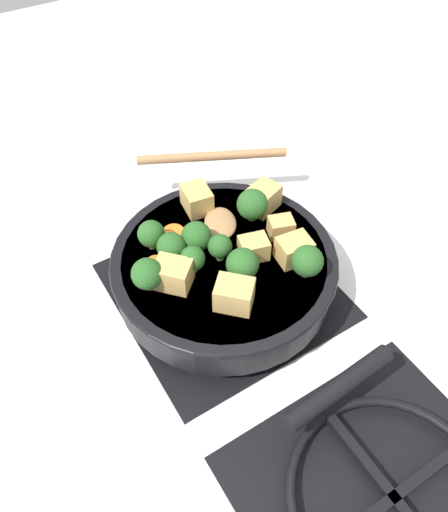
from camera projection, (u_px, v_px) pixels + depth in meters
ground_plane at (224, 291)px, 0.77m from camera, size 2.40×2.40×0.00m
front_burner_grate at (224, 286)px, 0.77m from camera, size 0.31×0.31×0.03m
rear_burner_grate at (391, 500)px, 0.56m from camera, size 0.31×0.31×0.03m
skillet_pan at (225, 268)px, 0.73m from camera, size 0.33×0.42×0.06m
wooden_spoon at (215, 182)px, 0.81m from camera, size 0.24×0.25×0.02m
tofu_cube_center_large at (197, 199)px, 0.76m from camera, size 0.04×0.05×0.04m
tofu_cube_near_handle at (263, 198)px, 0.77m from camera, size 0.06×0.05×0.04m
tofu_cube_east_chunk at (294, 250)px, 0.70m from camera, size 0.05×0.04×0.04m
tofu_cube_west_chunk at (234, 295)px, 0.64m from camera, size 0.06×0.06×0.04m
tofu_cube_back_piece at (281, 227)px, 0.73m from camera, size 0.04×0.04×0.03m
tofu_cube_front_piece at (254, 248)px, 0.70m from camera, size 0.05×0.04×0.03m
tofu_cube_mid_small at (173, 274)px, 0.67m from camera, size 0.06×0.06×0.04m
broccoli_floret_near_spoon at (307, 261)px, 0.67m from camera, size 0.04×0.04×0.05m
broccoli_floret_center_top at (151, 234)px, 0.71m from camera, size 0.04×0.04×0.05m
broccoli_floret_east_rim at (222, 249)px, 0.69m from camera, size 0.03×0.03×0.04m
broccoli_floret_west_rim at (196, 237)px, 0.70m from camera, size 0.04×0.04×0.05m
broccoli_floret_north_edge at (147, 274)px, 0.65m from camera, size 0.04×0.04×0.05m
broccoli_floret_south_cluster at (194, 260)px, 0.68m from camera, size 0.04×0.04×0.04m
broccoli_floret_mid_floret at (171, 247)px, 0.69m from camera, size 0.04×0.04×0.05m
broccoli_floret_small_inner at (243, 264)px, 0.67m from camera, size 0.04×0.04×0.05m
broccoli_floret_tall_stem at (252, 205)px, 0.74m from camera, size 0.05×0.05×0.05m
carrot_slice_orange_thin at (174, 232)px, 0.74m from camera, size 0.03×0.03×0.01m
carrot_slice_near_center at (155, 263)px, 0.70m from camera, size 0.03×0.03×0.01m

